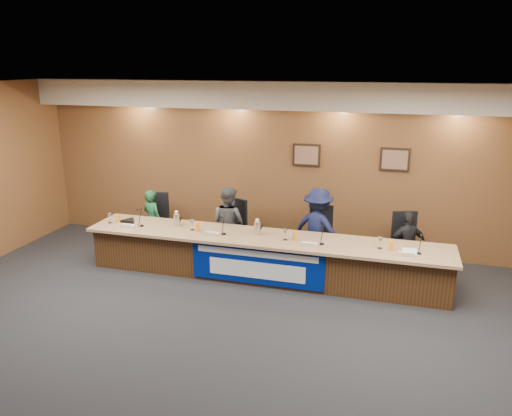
# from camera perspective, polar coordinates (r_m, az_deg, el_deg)

# --- Properties ---
(floor) EXTENTS (10.00, 10.00, 0.00)m
(floor) POSITION_cam_1_polar(r_m,az_deg,el_deg) (6.58, -4.90, -16.11)
(floor) COLOR black
(floor) RESTS_ON ground
(ceiling) EXTENTS (10.00, 8.00, 0.04)m
(ceiling) POSITION_cam_1_polar(r_m,az_deg,el_deg) (5.56, -5.71, 12.94)
(ceiling) COLOR silver
(ceiling) RESTS_ON wall_back
(wall_back) EXTENTS (10.00, 0.04, 3.20)m
(wall_back) POSITION_cam_1_polar(r_m,az_deg,el_deg) (9.58, 3.42, 4.74)
(wall_back) COLOR brown
(wall_back) RESTS_ON floor
(soffit) EXTENTS (10.00, 0.50, 0.50)m
(soffit) POSITION_cam_1_polar(r_m,az_deg,el_deg) (9.16, 3.21, 12.73)
(soffit) COLOR beige
(soffit) RESTS_ON wall_back
(dais_body) EXTENTS (6.00, 0.80, 0.70)m
(dais_body) POSITION_cam_1_polar(r_m,az_deg,el_deg) (8.45, 0.86, -5.71)
(dais_body) COLOR #3F2511
(dais_body) RESTS_ON floor
(dais_top) EXTENTS (6.10, 0.95, 0.05)m
(dais_top) POSITION_cam_1_polar(r_m,az_deg,el_deg) (8.27, 0.78, -3.42)
(dais_top) COLOR #9A7750
(dais_top) RESTS_ON dais_body
(banner) EXTENTS (2.20, 0.02, 0.65)m
(banner) POSITION_cam_1_polar(r_m,az_deg,el_deg) (8.07, 0.08, -6.57)
(banner) COLOR navy
(banner) RESTS_ON dais_body
(banner_text_upper) EXTENTS (2.00, 0.01, 0.10)m
(banner_text_upper) POSITION_cam_1_polar(r_m,az_deg,el_deg) (7.98, 0.05, -5.28)
(banner_text_upper) COLOR silver
(banner_text_upper) RESTS_ON banner
(banner_text_lower) EXTENTS (1.60, 0.01, 0.28)m
(banner_text_lower) POSITION_cam_1_polar(r_m,az_deg,el_deg) (8.09, 0.05, -7.13)
(banner_text_lower) COLOR silver
(banner_text_lower) RESTS_ON banner
(wall_photo_left) EXTENTS (0.52, 0.04, 0.42)m
(wall_photo_left) POSITION_cam_1_polar(r_m,az_deg,el_deg) (9.43, 5.79, 6.04)
(wall_photo_left) COLOR black
(wall_photo_left) RESTS_ON wall_back
(wall_photo_right) EXTENTS (0.52, 0.04, 0.42)m
(wall_photo_right) POSITION_cam_1_polar(r_m,az_deg,el_deg) (9.28, 15.59, 5.36)
(wall_photo_right) COLOR black
(wall_photo_right) RESTS_ON wall_back
(panelist_a) EXTENTS (0.51, 0.43, 1.20)m
(panelist_a) POSITION_cam_1_polar(r_m,az_deg,el_deg) (9.80, -11.75, -1.35)
(panelist_a) COLOR #174F29
(panelist_a) RESTS_ON floor
(panelist_b) EXTENTS (0.81, 0.73, 1.36)m
(panelist_b) POSITION_cam_1_polar(r_m,az_deg,el_deg) (9.18, -3.17, -1.72)
(panelist_b) COLOR #444649
(panelist_b) RESTS_ON floor
(panelist_c) EXTENTS (1.06, 0.82, 1.45)m
(panelist_c) POSITION_cam_1_polar(r_m,az_deg,el_deg) (8.78, 7.07, -2.36)
(panelist_c) COLOR #0F1435
(panelist_c) RESTS_ON floor
(panelist_d) EXTENTS (0.73, 0.53, 1.16)m
(panelist_d) POSITION_cam_1_polar(r_m,az_deg,el_deg) (8.74, 16.88, -4.08)
(panelist_d) COLOR black
(panelist_d) RESTS_ON floor
(office_chair_a) EXTENTS (0.53, 0.53, 0.08)m
(office_chair_a) POSITION_cam_1_polar(r_m,az_deg,el_deg) (9.92, -11.44, -1.86)
(office_chair_a) COLOR black
(office_chair_a) RESTS_ON floor
(office_chair_b) EXTENTS (0.63, 0.63, 0.08)m
(office_chair_b) POSITION_cam_1_polar(r_m,az_deg,el_deg) (9.33, -2.95, -2.72)
(office_chair_b) COLOR black
(office_chair_b) RESTS_ON floor
(office_chair_c) EXTENTS (0.50, 0.50, 0.08)m
(office_chair_c) POSITION_cam_1_polar(r_m,az_deg,el_deg) (8.95, 7.12, -3.66)
(office_chair_c) COLOR black
(office_chair_c) RESTS_ON floor
(office_chair_d) EXTENTS (0.61, 0.61, 0.08)m
(office_chair_d) POSITION_cam_1_polar(r_m,az_deg,el_deg) (8.87, 16.83, -4.46)
(office_chair_d) COLOR black
(office_chair_d) RESTS_ON floor
(nameplate_a) EXTENTS (0.24, 0.08, 0.10)m
(nameplate_a) POSITION_cam_1_polar(r_m,az_deg,el_deg) (8.95, -14.63, -1.96)
(nameplate_a) COLOR white
(nameplate_a) RESTS_ON dais_top
(microphone_a) EXTENTS (0.07, 0.07, 0.02)m
(microphone_a) POSITION_cam_1_polar(r_m,az_deg,el_deg) (8.99, -12.94, -1.98)
(microphone_a) COLOR black
(microphone_a) RESTS_ON dais_top
(juice_glass_a) EXTENTS (0.06, 0.06, 0.15)m
(juice_glass_a) POSITION_cam_1_polar(r_m,az_deg,el_deg) (9.26, -15.47, -1.21)
(juice_glass_a) COLOR orange
(juice_glass_a) RESTS_ON dais_top
(water_glass_a) EXTENTS (0.08, 0.08, 0.18)m
(water_glass_a) POSITION_cam_1_polar(r_m,az_deg,el_deg) (9.28, -16.39, -1.15)
(water_glass_a) COLOR silver
(water_glass_a) RESTS_ON dais_top
(nameplate_b) EXTENTS (0.24, 0.08, 0.10)m
(nameplate_b) POSITION_cam_1_polar(r_m,az_deg,el_deg) (8.30, -5.25, -2.91)
(nameplate_b) COLOR white
(nameplate_b) RESTS_ON dais_top
(microphone_b) EXTENTS (0.07, 0.07, 0.02)m
(microphone_b) POSITION_cam_1_polar(r_m,az_deg,el_deg) (8.37, -3.68, -2.97)
(microphone_b) COLOR black
(microphone_b) RESTS_ON dais_top
(juice_glass_b) EXTENTS (0.06, 0.06, 0.15)m
(juice_glass_b) POSITION_cam_1_polar(r_m,az_deg,el_deg) (8.54, -6.69, -2.18)
(juice_glass_b) COLOR orange
(juice_glass_b) RESTS_ON dais_top
(water_glass_b) EXTENTS (0.08, 0.08, 0.18)m
(water_glass_b) POSITION_cam_1_polar(r_m,az_deg,el_deg) (8.61, -7.29, -1.94)
(water_glass_b) COLOR silver
(water_glass_b) RESTS_ON dais_top
(nameplate_c) EXTENTS (0.24, 0.08, 0.10)m
(nameplate_c) POSITION_cam_1_polar(r_m,az_deg,el_deg) (7.83, 6.02, -4.14)
(nameplate_c) COLOR white
(nameplate_c) RESTS_ON dais_top
(microphone_c) EXTENTS (0.07, 0.07, 0.02)m
(microphone_c) POSITION_cam_1_polar(r_m,az_deg,el_deg) (7.97, 7.54, -4.09)
(microphone_c) COLOR black
(microphone_c) RESTS_ON dais_top
(juice_glass_c) EXTENTS (0.06, 0.06, 0.15)m
(juice_glass_c) POSITION_cam_1_polar(r_m,az_deg,el_deg) (8.08, 4.45, -3.22)
(juice_glass_c) COLOR orange
(juice_glass_c) RESTS_ON dais_top
(water_glass_c) EXTENTS (0.08, 0.08, 0.18)m
(water_glass_c) POSITION_cam_1_polar(r_m,az_deg,el_deg) (8.09, 3.38, -3.06)
(water_glass_c) COLOR silver
(water_glass_c) RESTS_ON dais_top
(nameplate_d) EXTENTS (0.24, 0.08, 0.10)m
(nameplate_d) POSITION_cam_1_polar(r_m,az_deg,el_deg) (7.73, 16.81, -5.05)
(nameplate_d) COLOR white
(nameplate_d) RESTS_ON dais_top
(microphone_d) EXTENTS (0.07, 0.07, 0.02)m
(microphone_d) POSITION_cam_1_polar(r_m,az_deg,el_deg) (7.90, 18.13, -4.97)
(microphone_d) COLOR black
(microphone_d) RESTS_ON dais_top
(juice_glass_d) EXTENTS (0.06, 0.06, 0.15)m
(juice_glass_d) POSITION_cam_1_polar(r_m,az_deg,el_deg) (7.91, 15.21, -4.19)
(juice_glass_d) COLOR orange
(juice_glass_d) RESTS_ON dais_top
(water_glass_d) EXTENTS (0.08, 0.08, 0.18)m
(water_glass_d) POSITION_cam_1_polar(r_m,az_deg,el_deg) (7.94, 14.02, -3.91)
(water_glass_d) COLOR silver
(water_glass_d) RESTS_ON dais_top
(carafe_left) EXTENTS (0.12, 0.12, 0.23)m
(carafe_left) POSITION_cam_1_polar(r_m,az_deg,el_deg) (8.85, -9.03, -1.35)
(carafe_left) COLOR silver
(carafe_left) RESTS_ON dais_top
(carafe_mid) EXTENTS (0.12, 0.12, 0.22)m
(carafe_mid) POSITION_cam_1_polar(r_m,az_deg,el_deg) (8.32, 0.16, -2.31)
(carafe_mid) COLOR silver
(carafe_mid) RESTS_ON dais_top
(speakerphone) EXTENTS (0.32, 0.32, 0.05)m
(speakerphone) POSITION_cam_1_polar(r_m,az_deg,el_deg) (9.27, -14.30, -1.42)
(speakerphone) COLOR black
(speakerphone) RESTS_ON dais_top
(paper_stack) EXTENTS (0.26, 0.33, 0.01)m
(paper_stack) POSITION_cam_1_polar(r_m,az_deg,el_deg) (7.96, 17.23, -4.78)
(paper_stack) COLOR white
(paper_stack) RESTS_ON dais_top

